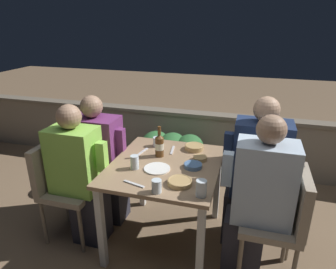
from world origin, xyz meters
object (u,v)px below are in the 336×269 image
(chair_left_near, at_px, (61,180))
(potted_plant, at_px, (95,156))
(person_green_blouse, at_px, (80,175))
(person_blue_shirt, at_px, (257,199))
(person_navy_jumper, at_px, (254,174))
(beer_bottle, at_px, (159,145))
(chair_left_far, at_px, (82,164))
(chair_right_near, at_px, (284,215))
(chair_right_far, at_px, (278,190))
(person_purple_stripe, at_px, (100,160))

(chair_left_near, bearing_deg, potted_plant, 98.95)
(person_green_blouse, relative_size, person_blue_shirt, 0.97)
(person_navy_jumper, xyz_separation_m, beer_bottle, (-0.76, -0.06, 0.18))
(chair_left_far, bearing_deg, beer_bottle, -1.80)
(person_navy_jumper, bearing_deg, chair_left_near, -167.42)
(chair_left_far, xyz_separation_m, chair_right_near, (1.75, -0.29, 0.00))
(chair_right_near, bearing_deg, person_blue_shirt, 180.00)
(chair_right_far, bearing_deg, beer_bottle, -176.63)
(chair_left_far, relative_size, chair_right_far, 1.00)
(chair_left_near, height_order, chair_left_far, same)
(beer_bottle, bearing_deg, chair_right_far, 3.37)
(person_green_blouse, xyz_separation_m, chair_left_far, (-0.18, 0.31, -0.07))
(person_purple_stripe, xyz_separation_m, beer_bottle, (0.57, -0.02, 0.23))
(chair_right_far, relative_size, beer_bottle, 3.28)
(chair_right_far, bearing_deg, chair_left_far, -178.93)
(potted_plant, bearing_deg, chair_right_near, -21.37)
(person_purple_stripe, height_order, potted_plant, person_purple_stripe)
(person_green_blouse, bearing_deg, person_purple_stripe, 87.78)
(person_purple_stripe, relative_size, potted_plant, 1.88)
(chair_left_near, height_order, chair_right_near, same)
(person_purple_stripe, xyz_separation_m, chair_right_far, (1.53, 0.03, -0.07))
(chair_right_far, distance_m, person_navy_jumper, 0.22)
(person_green_blouse, height_order, potted_plant, person_green_blouse)
(person_purple_stripe, distance_m, beer_bottle, 0.62)
(chair_right_near, distance_m, person_blue_shirt, 0.21)
(chair_left_far, distance_m, chair_right_far, 1.72)
(person_green_blouse, xyz_separation_m, person_blue_shirt, (1.37, 0.02, 0.02))
(chair_left_near, xyz_separation_m, chair_right_near, (1.76, 0.02, 0.00))
(chair_left_near, relative_size, person_navy_jumper, 0.67)
(chair_left_near, distance_m, beer_bottle, 0.88)
(chair_right_far, bearing_deg, person_purple_stripe, -178.79)
(potted_plant, bearing_deg, person_blue_shirt, -23.53)
(person_green_blouse, relative_size, chair_right_near, 1.40)
(person_navy_jumper, bearing_deg, person_blue_shirt, -85.32)
(chair_left_far, height_order, beer_bottle, beer_bottle)
(chair_left_far, distance_m, beer_bottle, 0.82)
(person_navy_jumper, bearing_deg, chair_right_far, 0.00)
(person_purple_stripe, height_order, chair_right_far, person_purple_stripe)
(chair_left_near, distance_m, potted_plant, 0.78)
(potted_plant, bearing_deg, chair_left_near, -81.05)
(chair_right_far, distance_m, beer_bottle, 1.00)
(person_purple_stripe, bearing_deg, person_green_blouse, -92.22)
(person_purple_stripe, relative_size, person_navy_jumper, 0.94)
(chair_left_far, distance_m, potted_plant, 0.48)
(chair_left_near, distance_m, chair_right_near, 1.76)
(chair_right_far, relative_size, potted_plant, 1.35)
(person_purple_stripe, bearing_deg, person_navy_jumper, 1.38)
(person_purple_stripe, distance_m, chair_right_far, 1.53)
(person_green_blouse, xyz_separation_m, chair_right_near, (1.57, 0.02, -0.07))
(person_blue_shirt, relative_size, beer_bottle, 4.75)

